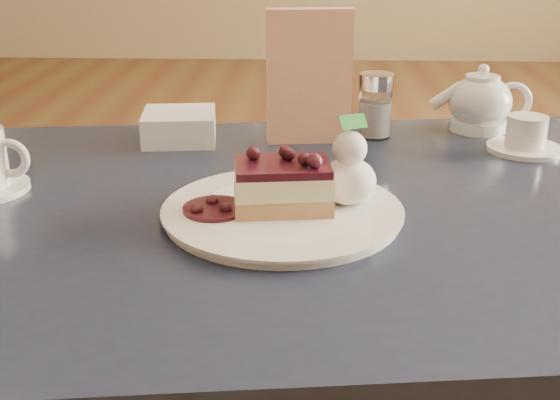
{
  "coord_description": "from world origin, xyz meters",
  "views": [
    {
      "loc": [
        0.14,
        -0.76,
        1.06
      ],
      "look_at": [
        0.11,
        -0.05,
        0.77
      ],
      "focal_mm": 45.0,
      "sensor_mm": 36.0,
      "label": 1
    }
  ],
  "objects_px": {
    "cheesecake_slice": "(282,186)",
    "tea_set": "(488,110)",
    "main_table": "(279,255)",
    "dessert_plate": "(282,212)"
  },
  "relations": [
    {
      "from": "main_table",
      "to": "tea_set",
      "type": "bearing_deg",
      "value": 37.21
    },
    {
      "from": "dessert_plate",
      "to": "cheesecake_slice",
      "type": "height_order",
      "value": "cheesecake_slice"
    },
    {
      "from": "cheesecake_slice",
      "to": "tea_set",
      "type": "relative_size",
      "value": 0.55
    },
    {
      "from": "dessert_plate",
      "to": "cheesecake_slice",
      "type": "bearing_deg",
      "value": -90.0
    },
    {
      "from": "main_table",
      "to": "dessert_plate",
      "type": "distance_m",
      "value": 0.09
    },
    {
      "from": "dessert_plate",
      "to": "tea_set",
      "type": "distance_m",
      "value": 0.5
    },
    {
      "from": "cheesecake_slice",
      "to": "tea_set",
      "type": "height_order",
      "value": "tea_set"
    },
    {
      "from": "main_table",
      "to": "tea_set",
      "type": "relative_size",
      "value": 5.45
    },
    {
      "from": "main_table",
      "to": "cheesecake_slice",
      "type": "distance_m",
      "value": 0.13
    },
    {
      "from": "dessert_plate",
      "to": "cheesecake_slice",
      "type": "xyz_separation_m",
      "value": [
        0.0,
        -0.0,
        0.03
      ]
    }
  ]
}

